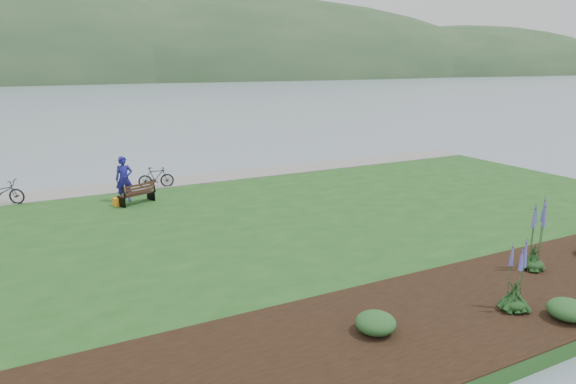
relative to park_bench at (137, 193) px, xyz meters
name	(u,v)px	position (x,y,z in m)	size (l,w,h in m)	color
ground	(256,222)	(3.88, -3.52, -0.86)	(600.00, 600.00, 0.00)	gray
lawn	(279,232)	(3.88, -5.52, -0.66)	(34.00, 20.00, 0.40)	#1E4E1B
shoreline_path	(201,178)	(3.88, 3.38, -0.45)	(34.00, 2.20, 0.03)	gray
garden_bed	(517,292)	(6.88, -13.32, -0.44)	(24.00, 4.40, 0.04)	black
far_hillside	(107,81)	(23.88, 166.48, -0.86)	(580.00, 80.00, 38.00)	#2C4D2B
park_bench	(137,193)	(0.00, 0.00, 0.00)	(1.62, 1.14, 0.93)	black
person	(124,175)	(-0.39, 0.66, 0.68)	(0.83, 0.57, 2.29)	navy
bicycle_a	(1,192)	(-5.07, 2.65, 0.05)	(1.97, 0.69, 1.03)	black
bicycle_b	(156,177)	(1.39, 2.53, 0.03)	(1.65, 0.48, 0.99)	black
pannier	(116,202)	(-0.87, 0.07, -0.29)	(0.21, 0.32, 0.34)	orange
echium_0	(516,283)	(5.96, -13.95, 0.25)	(0.62, 0.62, 1.84)	#133414
echium_1	(536,237)	(8.52, -12.49, 0.55)	(0.62, 0.62, 2.37)	#133414
shrub_0	(376,323)	(2.37, -13.28, -0.20)	(0.90, 0.90, 0.45)	#1E4C21
shrub_1	(568,310)	(6.68, -14.84, -0.19)	(0.92, 0.92, 0.46)	#1E4C21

